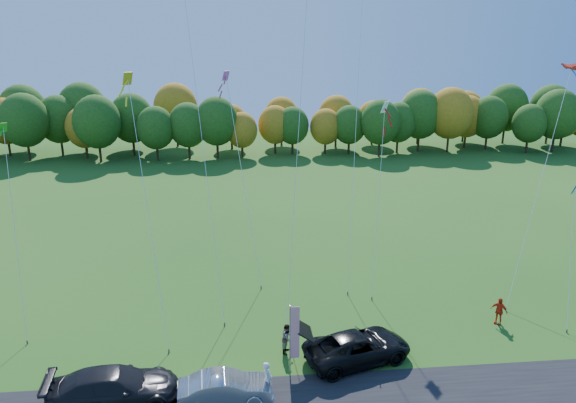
{
  "coord_description": "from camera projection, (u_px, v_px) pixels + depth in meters",
  "views": [
    {
      "loc": [
        -2.77,
        -22.95,
        15.65
      ],
      "look_at": [
        0.0,
        6.0,
        7.0
      ],
      "focal_mm": 32.0,
      "sensor_mm": 36.0,
      "label": 1
    }
  ],
  "objects": [
    {
      "name": "kite_delta_blue",
      "position": [
        198.0,
        110.0,
        31.96
      ],
      "size": [
        4.2,
        11.89,
        24.72
      ],
      "color": "#4C3F33",
      "rests_on": "ground"
    },
    {
      "name": "kite_diamond_pink",
      "position": [
        243.0,
        178.0,
        35.68
      ],
      "size": [
        2.66,
        6.48,
        14.53
      ],
      "color": "#4C3F33",
      "rests_on": "ground"
    },
    {
      "name": "dark_truck_a",
      "position": [
        114.0,
        388.0,
        23.34
      ],
      "size": [
        6.14,
        3.0,
        1.72
      ],
      "primitive_type": "imported",
      "rotation": [
        0.0,
        0.0,
        1.67
      ],
      "color": "black",
      "rests_on": "ground"
    },
    {
      "name": "kite_diamond_white",
      "position": [
        379.0,
        198.0,
        33.9
      ],
      "size": [
        2.18,
        5.2,
        12.69
      ],
      "color": "#4C3F33",
      "rests_on": "ground"
    },
    {
      "name": "kite_delta_red",
      "position": [
        300.0,
        113.0,
        30.91
      ],
      "size": [
        3.75,
        10.06,
        24.45
      ],
      "color": "#4C3F33",
      "rests_on": "ground"
    },
    {
      "name": "kite_diamond_blue_low",
      "position": [
        571.0,
        257.0,
        30.62
      ],
      "size": [
        2.7,
        4.92,
        7.95
      ],
      "color": "#4C3F33",
      "rests_on": "ground"
    },
    {
      "name": "kite_diamond_green",
      "position": [
        15.0,
        231.0,
        28.92
      ],
      "size": [
        2.04,
        5.22,
        11.88
      ],
      "color": "#4C3F33",
      "rests_on": "ground"
    },
    {
      "name": "person_east",
      "position": [
        499.0,
        311.0,
        30.26
      ],
      "size": [
        0.96,
        0.99,
        1.66
      ],
      "primitive_type": "imported",
      "rotation": [
        0.0,
        0.0,
        -0.83
      ],
      "color": "red",
      "rests_on": "ground"
    },
    {
      "name": "person_tailgate_a",
      "position": [
        267.0,
        379.0,
        23.91
      ],
      "size": [
        0.49,
        0.69,
        1.76
      ],
      "primitive_type": "imported",
      "rotation": [
        0.0,
        0.0,
        1.46
      ],
      "color": "silver",
      "rests_on": "ground"
    },
    {
      "name": "tree_line",
      "position": [
        258.0,
        155.0,
        79.09
      ],
      "size": [
        116.0,
        12.0,
        10.0
      ],
      "primitive_type": null,
      "color": "#1E4711",
      "rests_on": "ground"
    },
    {
      "name": "kite_parafoil_orange",
      "position": [
        359.0,
        59.0,
        35.83
      ],
      "size": [
        5.2,
        12.89,
        30.28
      ],
      "color": "#4C3F33",
      "rests_on": "ground"
    },
    {
      "name": "feather_flag",
      "position": [
        294.0,
        332.0,
        25.22
      ],
      "size": [
        0.5,
        0.07,
        3.76
      ],
      "color": "#999999",
      "rests_on": "ground"
    },
    {
      "name": "kite_parafoil_rainbow",
      "position": [
        541.0,
        181.0,
        33.67
      ],
      "size": [
        8.35,
        7.8,
        15.06
      ],
      "color": "#4C3F33",
      "rests_on": "ground"
    },
    {
      "name": "ground",
      "position": [
        299.0,
        363.0,
        26.62
      ],
      "size": [
        160.0,
        160.0,
        0.0
      ],
      "primitive_type": "plane",
      "color": "#1E4D14"
    },
    {
      "name": "kite_diamond_yellow",
      "position": [
        147.0,
        208.0,
        28.76
      ],
      "size": [
        3.0,
        7.6,
        14.75
      ],
      "color": "#4C3F33",
      "rests_on": "ground"
    },
    {
      "name": "person_tailgate_b",
      "position": [
        288.0,
        338.0,
        27.41
      ],
      "size": [
        0.86,
        0.96,
        1.63
      ],
      "primitive_type": "imported",
      "rotation": [
        0.0,
        0.0,
        1.21
      ],
      "color": "gray",
      "rests_on": "ground"
    },
    {
      "name": "black_suv",
      "position": [
        358.0,
        347.0,
        26.67
      ],
      "size": [
        6.15,
        4.07,
        1.57
      ],
      "primitive_type": "imported",
      "rotation": [
        0.0,
        0.0,
        1.85
      ],
      "color": "black",
      "rests_on": "ground"
    },
    {
      "name": "silver_sedan",
      "position": [
        225.0,
        389.0,
        23.51
      ],
      "size": [
        4.42,
        1.81,
        1.42
      ],
      "primitive_type": "imported",
      "rotation": [
        0.0,
        0.0,
        1.64
      ],
      "color": "#A9A9AD",
      "rests_on": "ground"
    }
  ]
}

